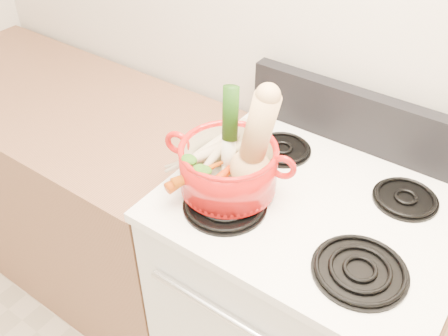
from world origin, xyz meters
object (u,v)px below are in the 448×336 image
Objects in this scene: dutch_oven at (228,168)px; squash at (262,144)px; stove_body at (300,310)px; leek at (229,132)px.

dutch_oven is 0.91× the size of squash.
leek reaches higher than stove_body.
stove_body is 3.56× the size of dutch_oven.
squash is 0.10m from leek.
dutch_oven is 0.10m from leek.
stove_body is at bearing -2.69° from leek.
dutch_oven is 0.14m from squash.
stove_body is at bearing 27.67° from squash.
squash reaches higher than leek.
stove_body is 3.24× the size of squash.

